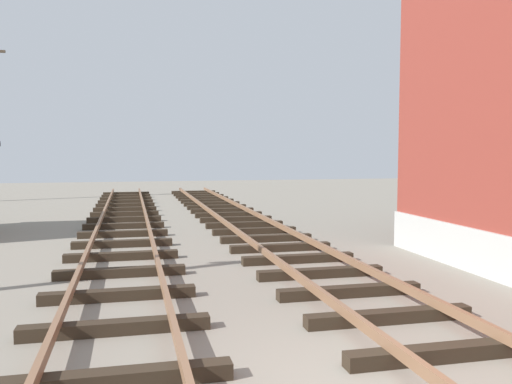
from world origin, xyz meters
name	(u,v)px	position (x,y,z in m)	size (l,w,h in m)	color
track_near_building	(485,374)	(1.11, 0.00, 0.13)	(2.50, 53.80, 0.32)	#2D2319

